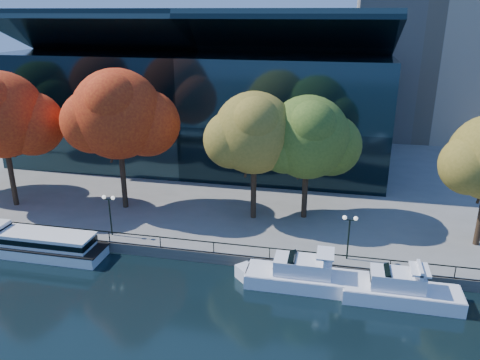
% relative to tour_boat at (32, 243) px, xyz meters
% --- Properties ---
extents(ground, '(160.00, 160.00, 0.00)m').
position_rel_tour_boat_xyz_m(ground, '(11.66, -1.22, -1.16)').
color(ground, black).
rests_on(ground, ground).
extents(promenade, '(90.00, 67.08, 1.00)m').
position_rel_tour_boat_xyz_m(promenade, '(11.66, 35.16, -0.66)').
color(promenade, slate).
rests_on(promenade, ground).
extents(railing, '(88.20, 0.08, 0.99)m').
position_rel_tour_boat_xyz_m(railing, '(11.66, 2.03, 0.78)').
color(railing, black).
rests_on(railing, promenade).
extents(convention_building, '(50.00, 24.57, 21.43)m').
position_rel_tour_boat_xyz_m(convention_building, '(7.66, 30.57, 7.35)').
color(convention_building, black).
rests_on(convention_building, ground).
extents(tour_boat, '(14.33, 3.20, 2.72)m').
position_rel_tour_boat_xyz_m(tour_boat, '(0.00, 0.00, 0.00)').
color(tour_boat, white).
rests_on(tour_boat, ground).
extents(cruiser_near, '(11.25, 2.90, 3.26)m').
position_rel_tour_boat_xyz_m(cruiser_near, '(24.74, -0.24, -0.14)').
color(cruiser_near, white).
rests_on(cruiser_near, ground).
extents(cruiser_far, '(9.94, 2.75, 3.25)m').
position_rel_tour_boat_xyz_m(cruiser_far, '(31.92, -0.80, -0.13)').
color(cruiser_far, white).
rests_on(cruiser_far, ground).
extents(tree_1, '(11.24, 9.22, 14.54)m').
position_rel_tour_boat_xyz_m(tree_1, '(-7.30, 7.90, 9.69)').
color(tree_1, black).
rests_on(tree_1, promenade).
extents(tree_2, '(11.55, 9.47, 14.87)m').
position_rel_tour_boat_xyz_m(tree_2, '(4.80, 9.81, 9.89)').
color(tree_2, black).
rests_on(tree_2, promenade).
extents(tree_3, '(10.07, 8.25, 13.01)m').
position_rel_tour_boat_xyz_m(tree_3, '(18.90, 10.03, 8.65)').
color(tree_3, black).
rests_on(tree_3, promenade).
extents(tree_4, '(10.27, 8.42, 12.61)m').
position_rel_tour_boat_xyz_m(tree_4, '(24.00, 11.26, 8.17)').
color(tree_4, black).
rests_on(tree_4, promenade).
extents(lamp_1, '(1.26, 0.36, 4.03)m').
position_rel_tour_boat_xyz_m(lamp_1, '(6.29, 3.28, 2.82)').
color(lamp_1, black).
rests_on(lamp_1, promenade).
extents(lamp_2, '(1.26, 0.36, 4.03)m').
position_rel_tour_boat_xyz_m(lamp_2, '(28.20, 3.28, 2.82)').
color(lamp_2, black).
rests_on(lamp_2, promenade).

